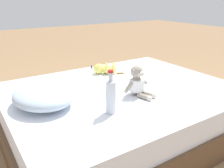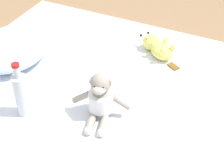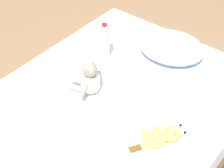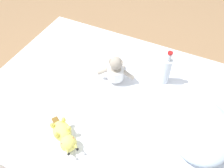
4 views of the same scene
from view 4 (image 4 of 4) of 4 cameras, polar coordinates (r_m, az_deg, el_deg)
name	(u,v)px [view 4 (image 4 of 4)]	position (r m, az deg, el deg)	size (l,w,h in m)	color
ground_plane	(109,126)	(2.00, -0.69, -10.53)	(16.00, 16.00, 0.00)	#93704C
bed	(109,113)	(1.83, -0.75, -7.26)	(1.48, 1.89, 0.42)	brown
pillow	(201,129)	(1.53, 21.23, -10.44)	(0.54, 0.48, 0.14)	silver
plush_monkey	(116,71)	(1.70, 1.00, 3.30)	(0.24, 0.28, 0.24)	#9E9384
plush_yellow_creature	(64,136)	(1.46, -11.79, -12.57)	(0.23, 0.30, 0.10)	#EAE066
glass_bottle	(166,70)	(1.72, 13.33, 3.35)	(0.07, 0.07, 0.29)	silver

